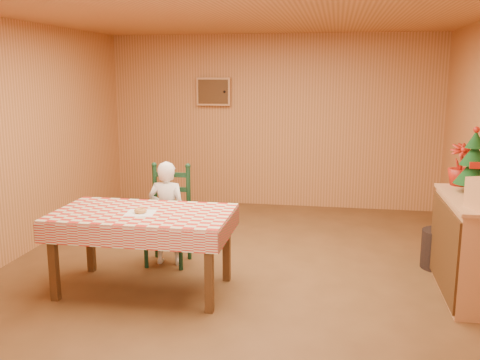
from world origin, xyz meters
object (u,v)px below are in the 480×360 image
seated_child (167,213)px  storage_bin (441,249)px  ladder_chair (169,217)px  shelf_unit (472,247)px  dining_table (143,220)px  christmas_tree (474,163)px

seated_child → storage_bin: seated_child is taller
ladder_chair → storage_bin: size_ratio=2.65×
seated_child → shelf_unit: 3.03m
dining_table → christmas_tree: size_ratio=2.67×
seated_child → storage_bin: (2.88, 0.38, -0.36)m
shelf_unit → storage_bin: 0.75m
christmas_tree → storage_bin: christmas_tree is taller
ladder_chair → seated_child: seated_child is taller
shelf_unit → dining_table: bearing=-172.1°
dining_table → ladder_chair: bearing=90.0°
dining_table → seated_child: size_ratio=1.47×
seated_child → storage_bin: bearing=-172.5°
shelf_unit → storage_bin: size_ratio=3.04×
shelf_unit → storage_bin: bearing=100.8°
dining_table → seated_child: (0.00, 0.73, -0.13)m
dining_table → seated_child: 0.74m
seated_child → christmas_tree: christmas_tree is taller
seated_child → shelf_unit: size_ratio=0.91×
ladder_chair → shelf_unit: (3.01, -0.37, -0.04)m
ladder_chair → storage_bin: bearing=6.4°
seated_child → ladder_chair: bearing=-90.0°
dining_table → shelf_unit: 3.05m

